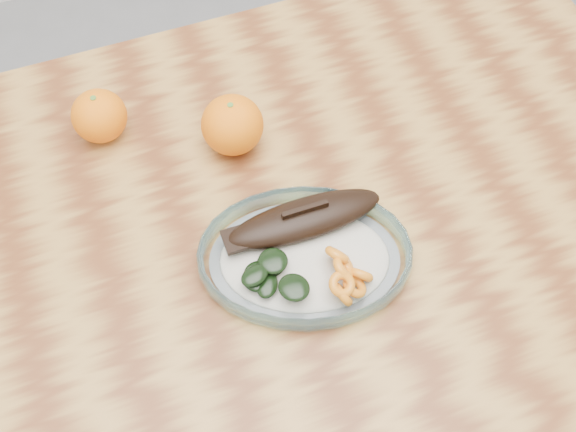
{
  "coord_description": "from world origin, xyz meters",
  "views": [
    {
      "loc": [
        -0.14,
        -0.45,
        1.55
      ],
      "look_at": [
        0.03,
        0.0,
        0.77
      ],
      "focal_mm": 45.0,
      "sensor_mm": 36.0,
      "label": 1
    }
  ],
  "objects_px": {
    "plated_meal": "(305,254)",
    "orange_left": "(99,116)",
    "dining_table": "(271,268)",
    "orange_right": "(232,125)"
  },
  "relations": [
    {
      "from": "dining_table",
      "to": "plated_meal",
      "type": "relative_size",
      "value": 1.99
    },
    {
      "from": "orange_left",
      "to": "orange_right",
      "type": "relative_size",
      "value": 0.9
    },
    {
      "from": "dining_table",
      "to": "plated_meal",
      "type": "xyz_separation_m",
      "value": [
        0.03,
        -0.06,
        0.12
      ]
    },
    {
      "from": "plated_meal",
      "to": "orange_left",
      "type": "relative_size",
      "value": 7.96
    },
    {
      "from": "orange_left",
      "to": "dining_table",
      "type": "bearing_deg",
      "value": -54.92
    },
    {
      "from": "plated_meal",
      "to": "orange_left",
      "type": "distance_m",
      "value": 0.35
    },
    {
      "from": "dining_table",
      "to": "orange_right",
      "type": "height_order",
      "value": "orange_right"
    },
    {
      "from": "plated_meal",
      "to": "orange_left",
      "type": "xyz_separation_m",
      "value": [
        -0.19,
        0.29,
        0.02
      ]
    },
    {
      "from": "dining_table",
      "to": "orange_left",
      "type": "distance_m",
      "value": 0.32
    },
    {
      "from": "plated_meal",
      "to": "orange_right",
      "type": "bearing_deg",
      "value": 115.41
    }
  ]
}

